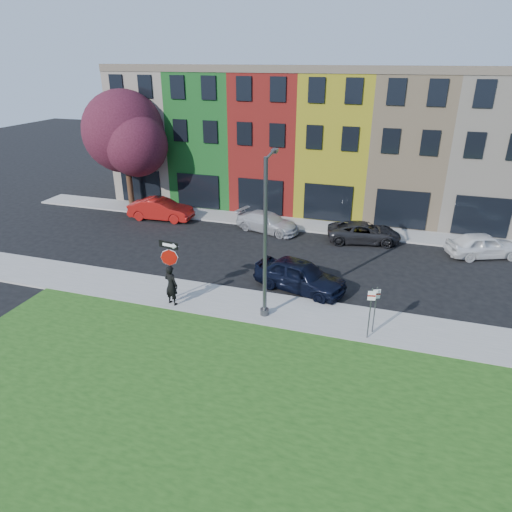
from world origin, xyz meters
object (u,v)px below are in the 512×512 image
(man, at_px, (171,285))
(sedan_near, at_px, (300,275))
(stop_sign, at_px, (170,258))
(street_lamp, at_px, (266,239))

(man, xyz_separation_m, sedan_near, (5.45, 3.48, -0.30))
(stop_sign, xyz_separation_m, sedan_near, (5.70, 2.97, -1.44))
(man, relative_size, sedan_near, 0.39)
(stop_sign, height_order, man, stop_sign)
(stop_sign, bearing_deg, street_lamp, 9.48)
(street_lamp, bearing_deg, stop_sign, 175.33)
(sedan_near, xyz_separation_m, street_lamp, (-0.97, -2.88, 2.96))
(man, bearing_deg, stop_sign, -47.67)
(stop_sign, xyz_separation_m, street_lamp, (4.73, 0.09, 1.52))
(man, bearing_deg, street_lamp, -156.99)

